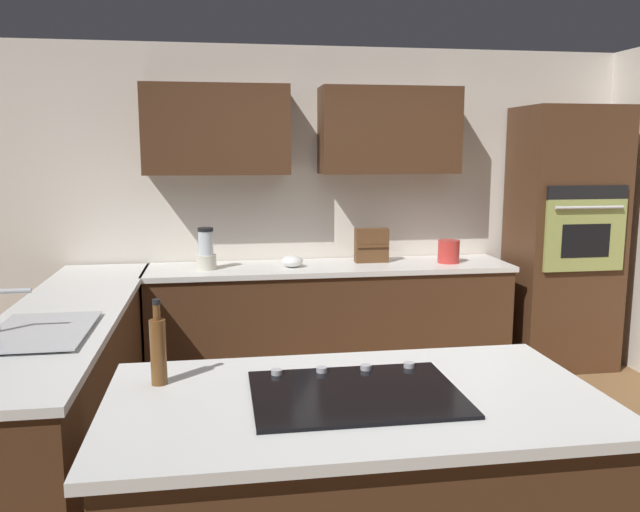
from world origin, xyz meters
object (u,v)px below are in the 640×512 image
sink_unit (39,331)px  spice_rack (371,245)px  wall_oven (564,239)px  oil_bottle (158,349)px  cooktop (356,393)px  blender (206,252)px  kettle (449,251)px  mixing_bowl (292,261)px

sink_unit → spice_rack: size_ratio=2.58×
wall_oven → oil_bottle: size_ratio=6.38×
cooktop → blender: 2.71m
cooktop → spice_rack: 2.86m
sink_unit → cooktop: size_ratio=0.92×
wall_oven → blender: bearing=0.8°
blender → sink_unit: bearing=64.5°
cooktop → blender: (0.58, -2.64, 0.13)m
spice_rack → kettle: bearing=168.5°
blender → oil_bottle: (0.14, 2.42, 0.00)m
wall_oven → oil_bottle: wall_oven is taller
wall_oven → cooktop: size_ratio=2.80×
sink_unit → blender: bearing=-115.5°
oil_bottle → spice_rack: bearing=-119.5°
oil_bottle → wall_oven: bearing=-141.0°
sink_unit → oil_bottle: bearing=129.2°
blender → oil_bottle: bearing=86.7°
cooktop → mixing_bowl: size_ratio=4.63×
sink_unit → blender: blender is taller
cooktop → spice_rack: size_ratio=2.80×
blender → oil_bottle: 2.42m
wall_oven → mixing_bowl: (2.25, 0.04, -0.12)m
wall_oven → cooktop: bearing=49.2°
mixing_bowl → sink_unit: bearing=48.8°
mixing_bowl → wall_oven: bearing=-179.0°
cooktop → spice_rack: (-0.72, -2.77, 0.13)m
cooktop → kettle: (-1.32, -2.64, 0.08)m
sink_unit → spice_rack: spice_rack is taller
mixing_bowl → blender: bearing=-0.0°
sink_unit → cooktop: (-1.36, 1.01, -0.01)m
cooktop → blender: bearing=-77.6°
oil_bottle → cooktop: bearing=162.6°
wall_oven → blender: wall_oven is taller
mixing_bowl → oil_bottle: oil_bottle is taller
blender → spice_rack: size_ratio=1.17×
kettle → blender: bearing=-0.0°
kettle → oil_bottle: (2.04, 2.42, 0.05)m
mixing_bowl → spice_rack: 0.67m
blender → kettle: (-1.90, 0.00, -0.05)m
sink_unit → mixing_bowl: bearing=-131.2°
wall_oven → blender: 2.90m
cooktop → kettle: size_ratio=4.21×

